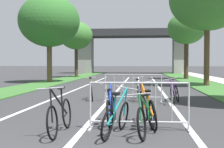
{
  "coord_description": "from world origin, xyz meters",
  "views": [
    {
      "loc": [
        1.26,
        -3.5,
        1.46
      ],
      "look_at": [
        -0.15,
        11.35,
        0.93
      ],
      "focal_mm": 49.18,
      "sensor_mm": 36.0,
      "label": 1
    }
  ],
  "objects_px": {
    "bicycle_teal_2": "(116,118)",
    "bicycle_purple_5": "(175,93)",
    "crowd_barrier_second": "(133,88)",
    "bicycle_white_1": "(140,92)",
    "tree_left_pine_near": "(49,21)",
    "crowd_barrier_nearest": "(139,106)",
    "bicycle_black_0": "(60,115)",
    "bicycle_yellow_4": "(92,91)",
    "bicycle_blue_6": "(111,109)",
    "tree_left_maple_mid": "(76,36)",
    "tree_right_pine_far": "(186,29)",
    "bicycle_orange_7": "(148,110)",
    "bicycle_green_3": "(147,117)"
  },
  "relations": [
    {
      "from": "crowd_barrier_second",
      "to": "bicycle_blue_6",
      "type": "xyz_separation_m",
      "value": [
        -0.4,
        -4.37,
        -0.15
      ]
    },
    {
      "from": "bicycle_teal_2",
      "to": "bicycle_blue_6",
      "type": "height_order",
      "value": "bicycle_blue_6"
    },
    {
      "from": "bicycle_yellow_4",
      "to": "bicycle_blue_6",
      "type": "distance_m",
      "value": 4.97
    },
    {
      "from": "crowd_barrier_nearest",
      "to": "bicycle_blue_6",
      "type": "xyz_separation_m",
      "value": [
        -0.66,
        0.56,
        -0.15
      ]
    },
    {
      "from": "tree_left_maple_mid",
      "to": "tree_right_pine_far",
      "type": "xyz_separation_m",
      "value": [
        10.66,
        -2.8,
        0.29
      ]
    },
    {
      "from": "crowd_barrier_nearest",
      "to": "bicycle_orange_7",
      "type": "relative_size",
      "value": 1.24
    },
    {
      "from": "tree_right_pine_far",
      "to": "bicycle_orange_7",
      "type": "xyz_separation_m",
      "value": [
        -3.87,
        -21.0,
        -4.17
      ]
    },
    {
      "from": "crowd_barrier_second",
      "to": "bicycle_green_3",
      "type": "distance_m",
      "value": 5.36
    },
    {
      "from": "bicycle_blue_6",
      "to": "bicycle_orange_7",
      "type": "distance_m",
      "value": 0.88
    },
    {
      "from": "bicycle_yellow_4",
      "to": "bicycle_purple_5",
      "type": "distance_m",
      "value": 3.27
    },
    {
      "from": "tree_left_pine_near",
      "to": "crowd_barrier_nearest",
      "type": "xyz_separation_m",
      "value": [
        6.77,
        -15.68,
        -4.06
      ]
    },
    {
      "from": "tree_left_pine_near",
      "to": "crowd_barrier_nearest",
      "type": "bearing_deg",
      "value": -66.65
    },
    {
      "from": "bicycle_blue_6",
      "to": "crowd_barrier_second",
      "type": "bearing_deg",
      "value": 85.22
    },
    {
      "from": "crowd_barrier_nearest",
      "to": "bicycle_teal_2",
      "type": "bearing_deg",
      "value": -130.28
    },
    {
      "from": "tree_left_pine_near",
      "to": "bicycle_orange_7",
      "type": "relative_size",
      "value": 3.68
    },
    {
      "from": "bicycle_yellow_4",
      "to": "tree_right_pine_far",
      "type": "bearing_deg",
      "value": 60.25
    },
    {
      "from": "tree_left_pine_near",
      "to": "bicycle_purple_5",
      "type": "bearing_deg",
      "value": -54.23
    },
    {
      "from": "crowd_barrier_second",
      "to": "bicycle_white_1",
      "type": "height_order",
      "value": "crowd_barrier_second"
    },
    {
      "from": "tree_left_maple_mid",
      "to": "bicycle_purple_5",
      "type": "distance_m",
      "value": 21.56
    },
    {
      "from": "tree_right_pine_far",
      "to": "bicycle_green_3",
      "type": "xyz_separation_m",
      "value": [
        -3.92,
        -21.87,
        -4.19
      ]
    },
    {
      "from": "tree_left_pine_near",
      "to": "bicycle_blue_6",
      "type": "xyz_separation_m",
      "value": [
        6.11,
        -15.12,
        -4.21
      ]
    },
    {
      "from": "bicycle_yellow_4",
      "to": "bicycle_blue_6",
      "type": "height_order",
      "value": "bicycle_blue_6"
    },
    {
      "from": "bicycle_blue_6",
      "to": "bicycle_yellow_4",
      "type": "bearing_deg",
      "value": 105.02
    },
    {
      "from": "bicycle_purple_5",
      "to": "bicycle_orange_7",
      "type": "distance_m",
      "value": 4.22
    },
    {
      "from": "bicycle_black_0",
      "to": "bicycle_orange_7",
      "type": "relative_size",
      "value": 0.99
    },
    {
      "from": "crowd_barrier_nearest",
      "to": "bicycle_yellow_4",
      "type": "bearing_deg",
      "value": 109.62
    },
    {
      "from": "bicycle_yellow_4",
      "to": "crowd_barrier_nearest",
      "type": "bearing_deg",
      "value": -79.69
    },
    {
      "from": "bicycle_orange_7",
      "to": "bicycle_black_0",
      "type": "bearing_deg",
      "value": -161.58
    },
    {
      "from": "bicycle_green_3",
      "to": "bicycle_purple_5",
      "type": "xyz_separation_m",
      "value": [
        1.09,
        4.96,
        0.01
      ]
    },
    {
      "from": "tree_right_pine_far",
      "to": "bicycle_yellow_4",
      "type": "relative_size",
      "value": 3.79
    },
    {
      "from": "bicycle_yellow_4",
      "to": "bicycle_purple_5",
      "type": "xyz_separation_m",
      "value": [
        3.16,
        -0.82,
        0.0
      ]
    },
    {
      "from": "tree_right_pine_far",
      "to": "bicycle_teal_2",
      "type": "bearing_deg",
      "value": -101.64
    },
    {
      "from": "bicycle_teal_2",
      "to": "bicycle_purple_5",
      "type": "distance_m",
      "value": 5.35
    },
    {
      "from": "crowd_barrier_second",
      "to": "bicycle_orange_7",
      "type": "distance_m",
      "value": 4.5
    },
    {
      "from": "crowd_barrier_nearest",
      "to": "tree_left_maple_mid",
      "type": "bearing_deg",
      "value": 105.17
    },
    {
      "from": "bicycle_teal_2",
      "to": "bicycle_purple_5",
      "type": "xyz_separation_m",
      "value": [
        1.7,
        5.07,
        0.0
      ]
    },
    {
      "from": "tree_left_maple_mid",
      "to": "bicycle_white_1",
      "type": "relative_size",
      "value": 3.37
    },
    {
      "from": "bicycle_purple_5",
      "to": "bicycle_blue_6",
      "type": "xyz_separation_m",
      "value": [
        -1.91,
        -3.98,
        -0.0
      ]
    },
    {
      "from": "crowd_barrier_nearest",
      "to": "bicycle_yellow_4",
      "type": "xyz_separation_m",
      "value": [
        -1.91,
        5.36,
        -0.16
      ]
    },
    {
      "from": "crowd_barrier_second",
      "to": "bicycle_teal_2",
      "type": "bearing_deg",
      "value": -91.94
    },
    {
      "from": "crowd_barrier_second",
      "to": "bicycle_black_0",
      "type": "distance_m",
      "value": 5.59
    },
    {
      "from": "tree_right_pine_far",
      "to": "bicycle_purple_5",
      "type": "bearing_deg",
      "value": -99.5
    },
    {
      "from": "tree_left_pine_near",
      "to": "tree_right_pine_far",
      "type": "height_order",
      "value": "tree_left_pine_near"
    },
    {
      "from": "bicycle_purple_5",
      "to": "bicycle_white_1",
      "type": "bearing_deg",
      "value": -16.93
    },
    {
      "from": "bicycle_purple_5",
      "to": "bicycle_orange_7",
      "type": "bearing_deg",
      "value": 89.92
    },
    {
      "from": "tree_right_pine_far",
      "to": "crowd_barrier_nearest",
      "type": "xyz_separation_m",
      "value": [
        -4.08,
        -21.45,
        -4.03
      ]
    },
    {
      "from": "tree_left_pine_near",
      "to": "crowd_barrier_nearest",
      "type": "height_order",
      "value": "tree_left_pine_near"
    },
    {
      "from": "tree_left_maple_mid",
      "to": "bicycle_orange_7",
      "type": "relative_size",
      "value": 3.22
    },
    {
      "from": "crowd_barrier_second",
      "to": "bicycle_black_0",
      "type": "height_order",
      "value": "crowd_barrier_second"
    },
    {
      "from": "bicycle_teal_2",
      "to": "tree_left_maple_mid",
      "type": "bearing_deg",
      "value": 117.11
    }
  ]
}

